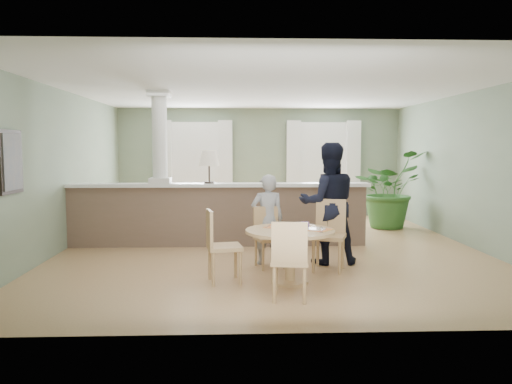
{
  "coord_description": "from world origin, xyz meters",
  "views": [
    {
      "loc": [
        -0.57,
        -8.51,
        1.74
      ],
      "look_at": [
        -0.28,
        -1.0,
        1.06
      ],
      "focal_mm": 35.0,
      "sensor_mm": 36.0,
      "label": 1
    }
  ],
  "objects_px": {
    "man_person": "(328,203)",
    "chair_far_boy": "(268,234)",
    "dining_table": "(291,240)",
    "child_person": "(267,219)",
    "houseplant": "(388,189)",
    "chair_far_man": "(329,231)",
    "sofa": "(263,210)",
    "chair_near": "(290,257)",
    "chair_side": "(219,243)"
  },
  "relations": [
    {
      "from": "chair_far_man",
      "to": "chair_near",
      "type": "xyz_separation_m",
      "value": [
        -0.73,
        -1.47,
        -0.04
      ]
    },
    {
      "from": "houseplant",
      "to": "chair_near",
      "type": "height_order",
      "value": "houseplant"
    },
    {
      "from": "houseplant",
      "to": "man_person",
      "type": "bearing_deg",
      "value": -120.2
    },
    {
      "from": "man_person",
      "to": "chair_near",
      "type": "bearing_deg",
      "value": 65.52
    },
    {
      "from": "sofa",
      "to": "dining_table",
      "type": "height_order",
      "value": "sofa"
    },
    {
      "from": "sofa",
      "to": "chair_far_man",
      "type": "relative_size",
      "value": 3.24
    },
    {
      "from": "chair_far_man",
      "to": "sofa",
      "type": "bearing_deg",
      "value": 123.35
    },
    {
      "from": "dining_table",
      "to": "child_person",
      "type": "distance_m",
      "value": 1.08
    },
    {
      "from": "chair_side",
      "to": "child_person",
      "type": "height_order",
      "value": "child_person"
    },
    {
      "from": "sofa",
      "to": "dining_table",
      "type": "relative_size",
      "value": 2.82
    },
    {
      "from": "houseplant",
      "to": "chair_far_boy",
      "type": "relative_size",
      "value": 1.91
    },
    {
      "from": "child_person",
      "to": "sofa",
      "type": "bearing_deg",
      "value": -98.03
    },
    {
      "from": "houseplant",
      "to": "chair_near",
      "type": "bearing_deg",
      "value": -117.65
    },
    {
      "from": "houseplant",
      "to": "child_person",
      "type": "bearing_deg",
      "value": -130.52
    },
    {
      "from": "houseplant",
      "to": "chair_far_boy",
      "type": "height_order",
      "value": "houseplant"
    },
    {
      "from": "chair_near",
      "to": "man_person",
      "type": "distance_m",
      "value": 2.04
    },
    {
      "from": "houseplant",
      "to": "chair_side",
      "type": "xyz_separation_m",
      "value": [
        -3.5,
        -4.3,
        -0.31
      ]
    },
    {
      "from": "chair_far_man",
      "to": "chair_side",
      "type": "bearing_deg",
      "value": -138.44
    },
    {
      "from": "houseplant",
      "to": "child_person",
      "type": "relative_size",
      "value": 1.24
    },
    {
      "from": "dining_table",
      "to": "child_person",
      "type": "xyz_separation_m",
      "value": [
        -0.23,
        1.05,
        0.12
      ]
    },
    {
      "from": "chair_far_man",
      "to": "child_person",
      "type": "distance_m",
      "value": 0.94
    },
    {
      "from": "sofa",
      "to": "man_person",
      "type": "xyz_separation_m",
      "value": [
        0.83,
        -2.64,
        0.43
      ]
    },
    {
      "from": "houseplant",
      "to": "dining_table",
      "type": "distance_m",
      "value": 5.06
    },
    {
      "from": "dining_table",
      "to": "man_person",
      "type": "relative_size",
      "value": 0.63
    },
    {
      "from": "dining_table",
      "to": "man_person",
      "type": "distance_m",
      "value": 1.31
    },
    {
      "from": "chair_side",
      "to": "chair_far_man",
      "type": "bearing_deg",
      "value": -77.54
    },
    {
      "from": "chair_far_boy",
      "to": "chair_far_man",
      "type": "bearing_deg",
      "value": -29.24
    },
    {
      "from": "sofa",
      "to": "chair_side",
      "type": "distance_m",
      "value": 3.74
    },
    {
      "from": "houseplant",
      "to": "chair_near",
      "type": "relative_size",
      "value": 1.81
    },
    {
      "from": "chair_far_boy",
      "to": "chair_far_man",
      "type": "relative_size",
      "value": 0.88
    },
    {
      "from": "dining_table",
      "to": "chair_side",
      "type": "xyz_separation_m",
      "value": [
        -0.92,
        0.05,
        -0.03
      ]
    },
    {
      "from": "chair_far_boy",
      "to": "chair_side",
      "type": "relative_size",
      "value": 0.92
    },
    {
      "from": "houseplant",
      "to": "chair_far_man",
      "type": "relative_size",
      "value": 1.67
    },
    {
      "from": "chair_far_man",
      "to": "chair_near",
      "type": "relative_size",
      "value": 1.08
    },
    {
      "from": "chair_far_man",
      "to": "chair_side",
      "type": "distance_m",
      "value": 1.68
    },
    {
      "from": "dining_table",
      "to": "chair_far_boy",
      "type": "distance_m",
      "value": 0.93
    },
    {
      "from": "sofa",
      "to": "chair_side",
      "type": "xyz_separation_m",
      "value": [
        -0.77,
        -3.66,
        0.05
      ]
    },
    {
      "from": "houseplant",
      "to": "man_person",
      "type": "relative_size",
      "value": 0.92
    },
    {
      "from": "man_person",
      "to": "chair_far_boy",
      "type": "bearing_deg",
      "value": 9.12
    },
    {
      "from": "chair_far_man",
      "to": "chair_side",
      "type": "xyz_separation_m",
      "value": [
        -1.55,
        -0.65,
        -0.03
      ]
    },
    {
      "from": "houseplant",
      "to": "child_person",
      "type": "distance_m",
      "value": 4.34
    },
    {
      "from": "chair_near",
      "to": "child_person",
      "type": "height_order",
      "value": "child_person"
    },
    {
      "from": "dining_table",
      "to": "chair_near",
      "type": "height_order",
      "value": "chair_near"
    },
    {
      "from": "chair_far_boy",
      "to": "chair_near",
      "type": "height_order",
      "value": "chair_near"
    },
    {
      "from": "chair_far_boy",
      "to": "sofa",
      "type": "bearing_deg",
      "value": 71.96
    },
    {
      "from": "dining_table",
      "to": "man_person",
      "type": "xyz_separation_m",
      "value": [
        0.68,
        1.07,
        0.35
      ]
    },
    {
      "from": "sofa",
      "to": "chair_far_boy",
      "type": "bearing_deg",
      "value": -85.79
    },
    {
      "from": "sofa",
      "to": "chair_near",
      "type": "height_order",
      "value": "sofa"
    },
    {
      "from": "child_person",
      "to": "chair_side",
      "type": "bearing_deg",
      "value": 49.24
    },
    {
      "from": "sofa",
      "to": "houseplant",
      "type": "relative_size",
      "value": 1.94
    }
  ]
}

